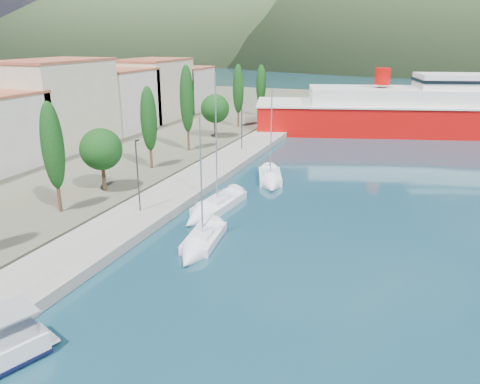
% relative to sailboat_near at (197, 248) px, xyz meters
% --- Properties ---
extents(ground, '(1400.00, 1400.00, 0.00)m').
position_rel_sailboat_near_xyz_m(ground, '(1.77, 110.10, -0.29)').
color(ground, '#173E4C').
extents(quay, '(5.00, 88.00, 0.80)m').
position_rel_sailboat_near_xyz_m(quay, '(-7.23, 16.10, 0.11)').
color(quay, gray).
rests_on(quay, ground).
extents(land_strip, '(70.00, 148.00, 0.70)m').
position_rel_sailboat_near_xyz_m(land_strip, '(-45.23, 26.10, 0.06)').
color(land_strip, '#565644').
rests_on(land_strip, ground).
extents(town_buildings, '(9.20, 69.20, 11.30)m').
position_rel_sailboat_near_xyz_m(town_buildings, '(-30.23, 27.01, 5.28)').
color(town_buildings, beige).
rests_on(town_buildings, land_strip).
extents(tree_row, '(4.09, 63.88, 10.81)m').
position_rel_sailboat_near_xyz_m(tree_row, '(-13.58, 21.68, 5.50)').
color(tree_row, '#47301E').
rests_on(tree_row, land_strip).
extents(lamp_posts, '(0.15, 48.18, 6.06)m').
position_rel_sailboat_near_xyz_m(lamp_posts, '(-7.23, 4.13, 3.80)').
color(lamp_posts, '#2D2D33').
rests_on(lamp_posts, quay).
extents(sailboat_near, '(3.12, 7.49, 10.43)m').
position_rel_sailboat_near_xyz_m(sailboat_near, '(0.00, 0.00, 0.00)').
color(sailboat_near, silver).
rests_on(sailboat_near, ground).
extents(sailboat_mid, '(3.14, 9.20, 13.00)m').
position_rel_sailboat_near_xyz_m(sailboat_mid, '(-2.35, 6.91, 0.03)').
color(sailboat_mid, silver).
rests_on(sailboat_mid, ground).
extents(sailboat_far, '(4.69, 7.65, 10.72)m').
position_rel_sailboat_near_xyz_m(sailboat_far, '(0.16, 17.20, 0.02)').
color(sailboat_far, silver).
rests_on(sailboat_far, ground).
extents(ferry, '(54.54, 25.79, 10.63)m').
position_rel_sailboat_near_xyz_m(ferry, '(15.11, 52.24, 2.95)').
color(ferry, '#B70907').
rests_on(ferry, ground).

